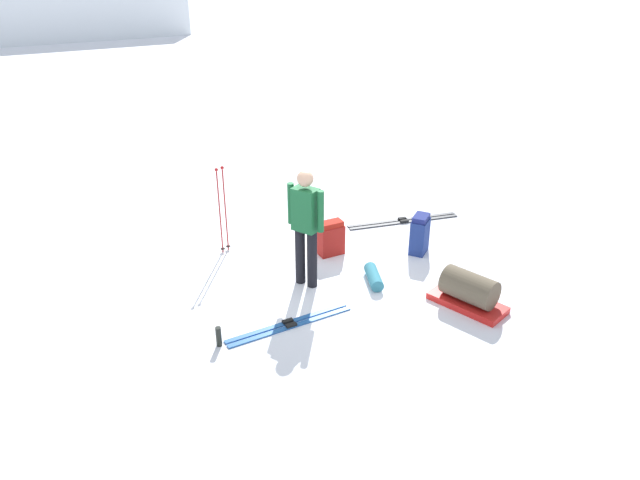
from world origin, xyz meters
The scene contains 11 objects.
ground_plane centered at (0.00, 0.00, 0.00)m, with size 80.00×80.00×0.00m, color white.
distant_snow_ridge centered at (0.17, 25.32, 1.05)m, with size 13.31×5.00×2.09m, color white.
skier_standing centered at (-0.16, 0.11, 0.95)m, with size 0.34×0.52×1.70m.
ski_pair_near centered at (2.29, 1.01, 0.01)m, with size 1.94×0.68×0.05m.
ski_pair_far centered at (-0.85, -0.66, 0.01)m, with size 1.72×0.23×0.05m.
backpack_large_dark centered at (1.80, 0.02, 0.31)m, with size 0.41×0.38×0.62m.
backpack_bright centered at (0.61, 0.68, 0.27)m, with size 0.39×0.24×0.55m.
ski_poles_planted_near centered at (-0.74, 1.61, 0.76)m, with size 0.18×0.10×1.38m.
gear_sled centered at (1.38, -1.50, 0.22)m, with size 0.70×1.09×0.49m.
sleeping_mat_rolled centered at (0.67, -0.36, 0.09)m, with size 0.18×0.18×0.55m, color teal.
thermos_bottle centered at (-1.78, -0.58, 0.13)m, with size 0.07×0.07×0.26m, color black.
Camera 1 is at (-3.87, -6.32, 4.51)m, focal length 34.41 mm.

